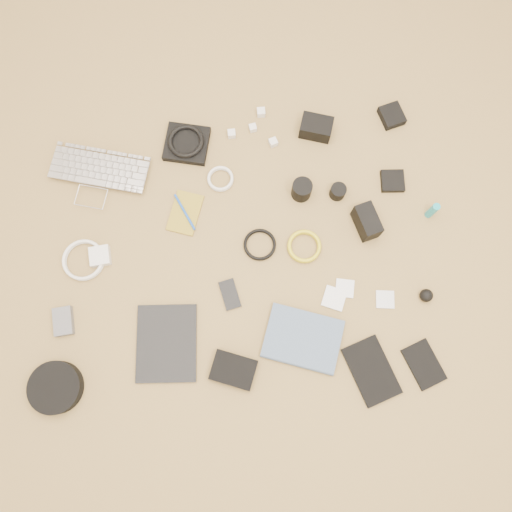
{
  "coord_description": "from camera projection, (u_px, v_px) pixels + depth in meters",
  "views": [
    {
      "loc": [
        0.01,
        -0.42,
        1.73
      ],
      "look_at": [
        0.05,
        -0.02,
        0.02
      ],
      "focal_mm": 35.0,
      "sensor_mm": 36.0,
      "label": 1
    }
  ],
  "objects": [
    {
      "name": "lens_cleaner",
      "position": [
        432.0,
        211.0,
        1.77
      ],
      "size": [
        0.03,
        0.03,
        0.09
      ],
      "primitive_type": "cylinder",
      "rotation": [
        0.0,
        0.0,
        -0.2
      ],
      "color": "teal",
      "rests_on": "ground"
    },
    {
      "name": "phone",
      "position": [
        230.0,
        294.0,
        1.74
      ],
      "size": [
        0.07,
        0.11,
        0.01
      ],
      "primitive_type": "cube",
      "rotation": [
        0.0,
        0.0,
        0.19
      ],
      "color": "black",
      "rests_on": "ground"
    },
    {
      "name": "cable_black",
      "position": [
        260.0,
        245.0,
        1.78
      ],
      "size": [
        0.13,
        0.13,
        0.01
      ],
      "primitive_type": "torus",
      "rotation": [
        0.0,
        0.0,
        -0.12
      ],
      "color": "black",
      "rests_on": "ground"
    },
    {
      "name": "lens_b",
      "position": [
        338.0,
        192.0,
        1.8
      ],
      "size": [
        0.07,
        0.07,
        0.05
      ],
      "primitive_type": "cylinder",
      "rotation": [
        0.0,
        0.0,
        0.29
      ],
      "color": "black",
      "rests_on": "ground"
    },
    {
      "name": "notebook_black_a",
      "position": [
        371.0,
        371.0,
        1.68
      ],
      "size": [
        0.18,
        0.24,
        0.01
      ],
      "primitive_type": "cube",
      "rotation": [
        0.0,
        0.0,
        0.29
      ],
      "color": "black",
      "rests_on": "ground"
    },
    {
      "name": "dslr_camera",
      "position": [
        316.0,
        128.0,
        1.85
      ],
      "size": [
        0.14,
        0.11,
        0.07
      ],
      "primitive_type": "cube",
      "rotation": [
        0.0,
        0.0,
        -0.34
      ],
      "color": "black",
      "rests_on": "ground"
    },
    {
      "name": "headphone_pouch",
      "position": [
        187.0,
        144.0,
        1.86
      ],
      "size": [
        0.19,
        0.18,
        0.03
      ],
      "primitive_type": "cube",
      "rotation": [
        0.0,
        0.0,
        -0.26
      ],
      "color": "black",
      "rests_on": "ground"
    },
    {
      "name": "cable_white_b",
      "position": [
        84.0,
        260.0,
        1.76
      ],
      "size": [
        0.18,
        0.18,
        0.01
      ],
      "primitive_type": "torus",
      "rotation": [
        0.0,
        0.0,
        -0.27
      ],
      "color": "silver",
      "rests_on": "ground"
    },
    {
      "name": "tablet",
      "position": [
        167.0,
        343.0,
        1.7
      ],
      "size": [
        0.23,
        0.28,
        0.01
      ],
      "primitive_type": "cube",
      "rotation": [
        0.0,
        0.0,
        -0.09
      ],
      "color": "black",
      "rests_on": "ground"
    },
    {
      "name": "charger_d",
      "position": [
        273.0,
        142.0,
        1.86
      ],
      "size": [
        0.04,
        0.04,
        0.03
      ],
      "primitive_type": "cube",
      "rotation": [
        0.0,
        0.0,
        0.29
      ],
      "color": "silver",
      "rests_on": "ground"
    },
    {
      "name": "headphones",
      "position": [
        186.0,
        141.0,
        1.84
      ],
      "size": [
        0.16,
        0.16,
        0.02
      ],
      "primitive_type": "torus",
      "rotation": [
        0.0,
        0.0,
        0.23
      ],
      "color": "black",
      "rests_on": "headphone_pouch"
    },
    {
      "name": "lens_a",
      "position": [
        302.0,
        190.0,
        1.79
      ],
      "size": [
        0.09,
        0.09,
        0.08
      ],
      "primitive_type": "cylinder",
      "rotation": [
        0.0,
        0.0,
        0.34
      ],
      "color": "black",
      "rests_on": "ground"
    },
    {
      "name": "headphone_case",
      "position": [
        56.0,
        387.0,
        1.65
      ],
      "size": [
        0.21,
        0.21,
        0.05
      ],
      "primitive_type": "cylinder",
      "rotation": [
        0.0,
        0.0,
        0.26
      ],
      "color": "black",
      "rests_on": "ground"
    },
    {
      "name": "paperback",
      "position": [
        296.0,
        366.0,
        1.67
      ],
      "size": [
        0.3,
        0.27,
        0.03
      ],
      "primitive_type": "imported",
      "rotation": [
        0.0,
        0.0,
        1.2
      ],
      "color": "#455974",
      "rests_on": "ground"
    },
    {
      "name": "air_blower",
      "position": [
        426.0,
        295.0,
        1.72
      ],
      "size": [
        0.05,
        0.05,
        0.05
      ],
      "primitive_type": "sphere",
      "rotation": [
        0.0,
        0.0,
        0.17
      ],
      "color": "black",
      "rests_on": "ground"
    },
    {
      "name": "laptop",
      "position": [
        97.0,
        182.0,
        1.82
      ],
      "size": [
        0.42,
        0.34,
        0.03
      ],
      "primitive_type": "imported",
      "rotation": [
        0.0,
        0.0,
        -0.3
      ],
      "color": "#B5B5B9",
      "rests_on": "ground"
    },
    {
      "name": "card_reader",
      "position": [
        392.0,
        181.0,
        1.83
      ],
      "size": [
        0.09,
        0.09,
        0.02
      ],
      "primitive_type": "cube",
      "rotation": [
        0.0,
        0.0,
        -0.1
      ],
      "color": "black",
      "rests_on": "ground"
    },
    {
      "name": "power_brick",
      "position": [
        100.0,
        256.0,
        1.76
      ],
      "size": [
        0.07,
        0.07,
        0.03
      ],
      "primitive_type": "cube",
      "rotation": [
        0.0,
        0.0,
        0.06
      ],
      "color": "silver",
      "rests_on": "ground"
    },
    {
      "name": "charger_c",
      "position": [
        261.0,
        112.0,
        1.89
      ],
      "size": [
        0.03,
        0.03,
        0.03
      ],
      "primitive_type": "cube",
      "rotation": [
        0.0,
        0.0,
        -0.03
      ],
      "color": "silver",
      "rests_on": "ground"
    },
    {
      "name": "lens_pouch",
      "position": [
        392.0,
        116.0,
        1.88
      ],
      "size": [
        0.1,
        0.11,
        0.03
      ],
      "primitive_type": "cube",
      "rotation": [
        0.0,
        0.0,
        0.24
      ],
      "color": "black",
      "rests_on": "ground"
    },
    {
      "name": "cable_yellow",
      "position": [
        304.0,
        247.0,
        1.78
      ],
      "size": [
        0.14,
        0.14,
        0.01
      ],
      "primitive_type": "torus",
      "rotation": [
        0.0,
        0.0,
        -0.19
      ],
      "color": "gold",
      "rests_on": "ground"
    },
    {
      "name": "notebook_black_b",
      "position": [
        424.0,
        364.0,
        1.68
      ],
      "size": [
        0.14,
        0.17,
        0.01
      ],
      "primitive_type": "cube",
      "rotation": [
        0.0,
        0.0,
        0.33
      ],
      "color": "black",
      "rests_on": "ground"
    },
    {
      "name": "filter_case_left",
      "position": [
        334.0,
        298.0,
        1.73
      ],
      "size": [
        0.1,
        0.1,
        0.01
      ],
      "primitive_type": "cube",
      "rotation": [
        0.0,
        0.0,
        -0.43
      ],
      "color": "silver",
      "rests_on": "ground"
    },
    {
      "name": "notebook_olive",
      "position": [
        185.0,
        213.0,
        1.81
      ],
      "size": [
        0.15,
        0.18,
        0.01
      ],
      "primitive_type": "cube",
      "rotation": [
        0.0,
        0.0,
        -0.36
      ],
      "color": "olive",
      "rests_on": "ground"
    },
    {
      "name": "filter_case_right",
      "position": [
        385.0,
        299.0,
        1.73
      ],
      "size": [
        0.07,
        0.07,
        0.01
      ],
      "primitive_type": "cube",
      "rotation": [
        0.0,
        0.0,
        -0.15
      ],
      "color": "silver",
      "rests_on": "ground"
    },
    {
      "name": "drive_case",
      "position": [
        233.0,
        370.0,
        1.67
      ],
      "size": [
        0.17,
        0.15,
        0.04
      ],
      "primitive_type": "cube",
      "rotation": [
        0.0,
        0.0,
        -0.4
      ],
      "color": "black",
      "rests_on": "ground"
    },
    {
      "name": "cable_white_a",
      "position": [
        221.0,
        179.0,
        1.84
      ],
      "size": [
        0.12,
        0.12,
        0.01
      ],
      "primitive_type": "torus",
      "rotation": [
        0.0,
        0.0,
        -0.24
      ],
      "color": "silver",
      "rests_on": "ground"
    },
    {
      "name": "charger_b",
      "position": [
        253.0,
        128.0,
        1.88
      ],
      "size": [
        0.03,
        0.03,
        0.02
      ],
      "primitive_type": "cube",
      "rotation": [
        0.0,
        0.0,
        0.14
      ],
      "color": "silver",
      "rests_on": "ground"
    },
    {
      "name": "filter_case_mid",
      "position": [
        345.0,
        288.0,
        1.74
      ],
      "size": [
        0.08,
        0.08,
        0.01
      ],
      "primitive_type": "cube",
      "rotation": [
        0.0,
        0.0,
        -0.24
      ],
      "color": "silver",
      "rests_on": "ground"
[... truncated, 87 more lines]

